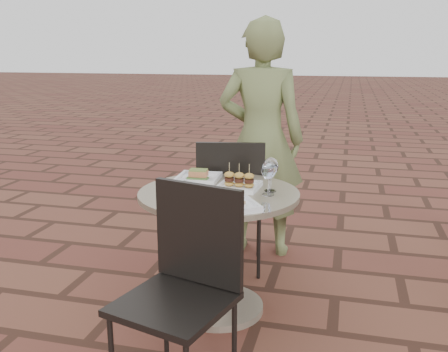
% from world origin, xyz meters
% --- Properties ---
extents(ground, '(60.00, 60.00, 0.00)m').
position_xyz_m(ground, '(0.00, 0.00, 0.00)').
color(ground, brown).
rests_on(ground, ground).
extents(cafe_table, '(0.90, 0.90, 0.73)m').
position_xyz_m(cafe_table, '(-0.25, 0.10, 0.48)').
color(cafe_table, gray).
rests_on(cafe_table, ground).
extents(chair_far, '(0.51, 0.51, 0.93)m').
position_xyz_m(chair_far, '(-0.30, 0.63, 0.55)').
color(chair_far, black).
rests_on(chair_far, ground).
extents(chair_near, '(0.54, 0.54, 0.93)m').
position_xyz_m(chair_near, '(-0.21, -0.59, 0.55)').
color(chair_near, black).
rests_on(chair_near, ground).
extents(diner, '(0.64, 0.44, 1.73)m').
position_xyz_m(diner, '(-0.18, 1.07, 0.86)').
color(diner, '#5F693A').
rests_on(diner, ground).
extents(plate_salmon, '(0.26, 0.26, 0.07)m').
position_xyz_m(plate_salmon, '(-0.43, 0.31, 0.75)').
color(plate_salmon, white).
rests_on(plate_salmon, cafe_table).
extents(plate_sliders, '(0.24, 0.24, 0.15)m').
position_xyz_m(plate_sliders, '(-0.15, 0.19, 0.76)').
color(plate_sliders, white).
rests_on(plate_sliders, cafe_table).
extents(plate_tuna, '(0.35, 0.35, 0.03)m').
position_xyz_m(plate_tuna, '(-0.11, -0.18, 0.75)').
color(plate_tuna, white).
rests_on(plate_tuna, cafe_table).
extents(wine_glass_right, '(0.08, 0.08, 0.19)m').
position_xyz_m(wine_glass_right, '(0.03, 0.10, 0.86)').
color(wine_glass_right, white).
rests_on(wine_glass_right, cafe_table).
extents(wine_glass_mid, '(0.08, 0.08, 0.19)m').
position_xyz_m(wine_glass_mid, '(0.03, 0.17, 0.87)').
color(wine_glass_mid, white).
rests_on(wine_glass_mid, cafe_table).
extents(wine_glass_far, '(0.07, 0.07, 0.16)m').
position_xyz_m(wine_glass_far, '(0.03, 0.18, 0.84)').
color(wine_glass_far, white).
rests_on(wine_glass_far, cafe_table).
extents(steel_ramekin, '(0.08, 0.08, 0.05)m').
position_xyz_m(steel_ramekin, '(-0.48, 0.12, 0.75)').
color(steel_ramekin, silver).
rests_on(steel_ramekin, cafe_table).
extents(cutlery_set, '(0.10, 0.18, 0.00)m').
position_xyz_m(cutlery_set, '(0.06, -0.14, 0.73)').
color(cutlery_set, silver).
rests_on(cutlery_set, cafe_table).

